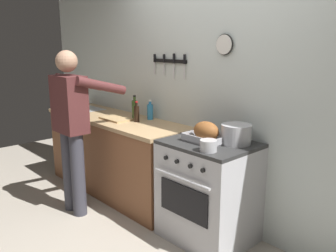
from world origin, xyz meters
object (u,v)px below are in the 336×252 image
(person_cook, at_px, (72,123))
(stock_pot, at_px, (236,134))
(bottle_soy_sauce, at_px, (137,113))
(bottle_olive_oil, at_px, (135,109))
(cutting_board, at_px, (117,119))
(bottle_dish_soap, at_px, (150,111))
(saucepan, at_px, (208,146))
(stove, at_px, (208,191))
(roasting_pan, at_px, (206,133))

(person_cook, relative_size, stock_pot, 6.54)
(bottle_soy_sauce, height_order, bottle_olive_oil, bottle_olive_oil)
(cutting_board, bearing_deg, bottle_dish_soap, 47.98)
(stock_pot, bearing_deg, person_cook, -153.64)
(saucepan, bearing_deg, bottle_dish_soap, 160.49)
(stove, xyz_separation_m, cutting_board, (-1.30, -0.05, 0.46))
(person_cook, relative_size, bottle_olive_oil, 6.28)
(cutting_board, distance_m, bottle_soy_sauce, 0.27)
(saucepan, bearing_deg, roasting_pan, 135.05)
(roasting_pan, height_order, bottle_dish_soap, bottle_dish_soap)
(saucepan, relative_size, cutting_board, 0.38)
(person_cook, bearing_deg, bottle_olive_oil, -15.29)
(stove, distance_m, cutting_board, 1.38)
(cutting_board, xyz_separation_m, bottle_soy_sauce, (0.25, 0.09, 0.08))
(stove, xyz_separation_m, bottle_olive_oil, (-1.19, 0.11, 0.56))
(saucepan, distance_m, cutting_board, 1.48)
(roasting_pan, xyz_separation_m, bottle_olive_oil, (-1.16, 0.13, 0.03))
(roasting_pan, bearing_deg, stock_pot, 32.22)
(bottle_soy_sauce, xyz_separation_m, bottle_olive_oil, (-0.13, 0.08, 0.02))
(stove, bearing_deg, bottle_dish_soap, 168.15)
(stock_pot, relative_size, saucepan, 1.87)
(person_cook, xyz_separation_m, saucepan, (1.44, 0.39, -0.01))
(person_cook, distance_m, cutting_board, 0.55)
(roasting_pan, height_order, cutting_board, roasting_pan)
(stock_pot, relative_size, cutting_board, 0.70)
(stock_pot, height_order, cutting_board, stock_pot)
(stove, height_order, saucepan, saucepan)
(stove, xyz_separation_m, person_cook, (-1.28, -0.60, 0.50))
(roasting_pan, xyz_separation_m, cutting_board, (-1.27, -0.04, -0.07))
(person_cook, height_order, bottle_olive_oil, person_cook)
(bottle_soy_sauce, distance_m, bottle_olive_oil, 0.16)
(stove, distance_m, saucepan, 0.56)
(stock_pot, bearing_deg, stove, -146.38)
(stock_pot, xyz_separation_m, cutting_board, (-1.49, -0.18, -0.07))
(bottle_olive_oil, bearing_deg, roasting_pan, -6.25)
(bottle_dish_soap, bearing_deg, roasting_pan, -12.93)
(bottle_dish_soap, bearing_deg, stove, -11.85)
(person_cook, xyz_separation_m, bottle_dish_soap, (0.22, 0.82, 0.04))
(person_cook, relative_size, roasting_pan, 4.72)
(bottle_soy_sauce, xyz_separation_m, bottle_dish_soap, (0.00, 0.19, -0.00))
(person_cook, bearing_deg, stock_pot, -71.95)
(stock_pot, distance_m, bottle_dish_soap, 1.24)
(cutting_board, relative_size, bottle_olive_oil, 1.36)
(cutting_board, bearing_deg, roasting_pan, 1.86)
(bottle_soy_sauce, bearing_deg, cutting_board, -159.77)
(bottle_olive_oil, bearing_deg, bottle_dish_soap, 38.37)
(stock_pot, relative_size, bottle_soy_sauce, 1.14)
(roasting_pan, distance_m, cutting_board, 1.27)
(bottle_soy_sauce, bearing_deg, bottle_dish_soap, 89.14)
(stove, xyz_separation_m, bottle_soy_sauce, (-1.06, 0.04, 0.54))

